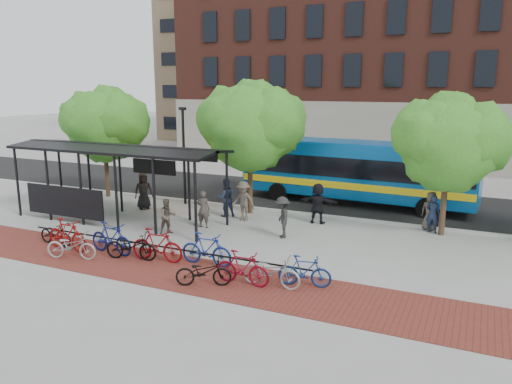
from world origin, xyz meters
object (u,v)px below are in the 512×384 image
at_px(bike_2, 71,246).
at_px(pedestrian_2, 226,198).
at_px(pedestrian_1, 203,209).
at_px(bus, 356,168).
at_px(pedestrian_8, 168,216).
at_px(bike_5, 157,245).
at_px(bike_3, 111,238).
at_px(lamp_post_left, 184,153).
at_px(bike_7, 206,249).
at_px(pedestrian_5, 318,203).
at_px(bike_8, 203,272).
at_px(tree_a, 105,122).
at_px(tree_b, 252,123).
at_px(bike_4, 131,246).
at_px(pedestrian_9, 282,217).
at_px(tree_c, 451,140).
at_px(bike_1, 67,235).
at_px(pedestrian_6, 431,211).
at_px(pedestrian_7, 433,214).
at_px(bike_10, 271,271).
at_px(bike_11, 305,271).
at_px(bike_9, 243,268).
at_px(pedestrian_0, 143,191).
at_px(bus_shelter, 115,157).
at_px(bike_0, 56,234).

height_order(bike_2, pedestrian_2, pedestrian_2).
bearing_deg(pedestrian_1, bus, -130.84).
bearing_deg(pedestrian_8, bike_5, -118.48).
bearing_deg(bike_3, lamp_post_left, 19.06).
height_order(bike_7, pedestrian_5, pedestrian_5).
height_order(bike_8, pedestrian_8, pedestrian_8).
relative_size(tree_a, tree_b, 0.96).
relative_size(bike_4, pedestrian_9, 1.13).
bearing_deg(bike_5, tree_c, -55.18).
xyz_separation_m(tree_b, bike_1, (-4.04, -8.20, -3.83)).
distance_m(bike_1, pedestrian_6, 15.13).
bearing_deg(pedestrian_7, bike_10, 70.22).
bearing_deg(bike_11, pedestrian_8, 57.24).
height_order(lamp_post_left, bike_8, lamp_post_left).
xyz_separation_m(bike_1, bike_5, (3.87, 0.42, -0.02)).
distance_m(tree_c, bus, 6.71).
height_order(bike_2, bike_10, bike_10).
relative_size(lamp_post_left, bike_8, 2.88).
height_order(bike_4, pedestrian_2, pedestrian_2).
relative_size(pedestrian_1, pedestrian_5, 0.90).
distance_m(pedestrian_1, pedestrian_9, 3.76).
height_order(bike_4, bike_9, bike_9).
relative_size(bike_9, pedestrian_7, 1.12).
relative_size(bike_9, pedestrian_1, 1.11).
xyz_separation_m(bike_1, pedestrian_8, (2.27, 3.43, 0.14)).
height_order(pedestrian_1, pedestrian_8, pedestrian_1).
height_order(pedestrian_0, pedestrian_5, pedestrian_0).
relative_size(tree_b, bike_4, 3.29).
distance_m(tree_a, pedestrian_0, 5.11).
xyz_separation_m(bike_3, bike_4, (1.09, -0.21, -0.09)).
relative_size(bike_4, bike_7, 1.00).
xyz_separation_m(bike_11, pedestrian_0, (-10.86, 6.18, 0.43)).
bearing_deg(bike_1, pedestrian_1, -26.73).
relative_size(bike_4, pedestrian_6, 1.14).
xyz_separation_m(bike_11, pedestrian_5, (-1.89, 7.26, 0.43)).
xyz_separation_m(bus_shelter, bike_2, (2.07, -5.06, -2.49)).
height_order(bike_0, bike_3, bike_3).
distance_m(lamp_post_left, bike_5, 9.19).
relative_size(bike_7, bike_8, 1.10).
bearing_deg(bike_8, bike_11, -91.02).
bearing_deg(bike_1, bike_2, -122.25).
bearing_deg(pedestrian_6, bike_0, 45.34).
xyz_separation_m(bike_1, bike_11, (9.47, 0.45, -0.11)).
xyz_separation_m(lamp_post_left, pedestrian_2, (3.21, -1.41, -1.82)).
relative_size(tree_a, bike_8, 3.47).
xyz_separation_m(bus, bike_0, (-9.12, -12.01, -1.45)).
relative_size(tree_b, bus, 0.52).
distance_m(bike_1, pedestrian_2, 7.72).
relative_size(tree_c, bike_2, 3.08).
bearing_deg(bike_5, bus_shelter, 46.53).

